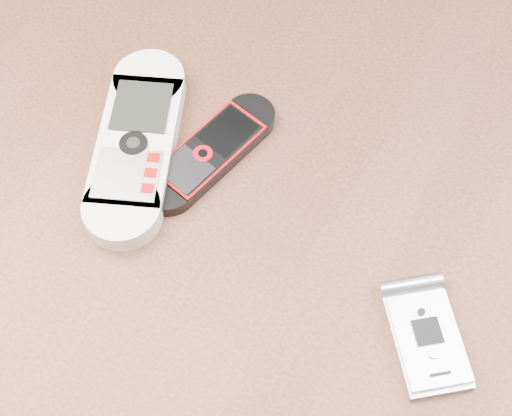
# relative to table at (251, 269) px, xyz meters

# --- Properties ---
(table) EXTENTS (1.20, 0.80, 0.75)m
(table) POSITION_rel_table_xyz_m (0.00, 0.00, 0.00)
(table) COLOR black
(table) RESTS_ON ground
(nokia_white) EXTENTS (0.13, 0.19, 0.02)m
(nokia_white) POSITION_rel_table_xyz_m (-0.11, 0.01, 0.12)
(nokia_white) COLOR silver
(nokia_white) RESTS_ON table
(nokia_black_red) EXTENTS (0.07, 0.14, 0.01)m
(nokia_black_red) POSITION_rel_table_xyz_m (-0.05, 0.03, 0.11)
(nokia_black_red) COLOR black
(nokia_black_red) RESTS_ON table
(motorola_razr) EXTENTS (0.09, 0.10, 0.01)m
(motorola_razr) POSITION_rel_table_xyz_m (0.16, -0.03, 0.11)
(motorola_razr) COLOR silver
(motorola_razr) RESTS_ON table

